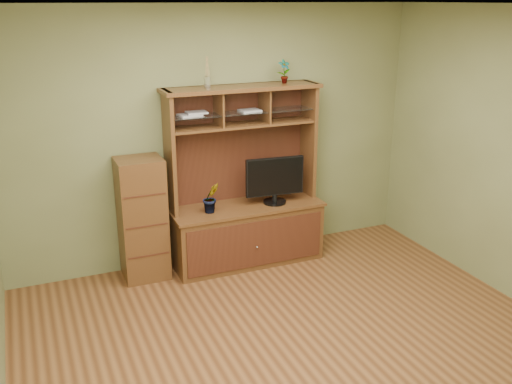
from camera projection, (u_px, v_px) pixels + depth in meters
room at (304, 193)px, 4.28m from camera, size 4.54×4.04×2.74m
media_hutch at (245, 215)px, 6.14m from camera, size 1.66×0.61×1.90m
monitor at (275, 179)px, 6.05m from camera, size 0.64×0.24×0.50m
orchid_plant at (211, 198)px, 5.82m from camera, size 0.19×0.16×0.32m
top_plant at (284, 71)px, 5.90m from camera, size 0.13×0.09×0.24m
reed_diffuser at (207, 76)px, 5.59m from camera, size 0.06×0.06×0.31m
magazines at (212, 113)px, 5.72m from camera, size 0.87×0.19×0.04m
side_cabinet at (142, 219)px, 5.74m from camera, size 0.45×0.41×1.26m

